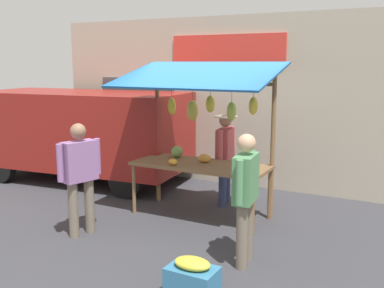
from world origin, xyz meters
The scene contains 8 objects.
ground_plane centered at (0.00, 0.00, 0.00)m, with size 40.00×40.00×0.00m, color #38383D.
street_backdrop centered at (0.06, -2.20, 1.70)m, with size 9.00×0.30×3.40m.
market_stall centered at (0.02, -0.04, 1.54)m, with size 2.50×1.46×2.50m.
vendor_with_sunhat centered at (-0.10, -0.75, 0.95)m, with size 0.42×0.69×1.61m.
shopper_in_grey_tee centered at (1.17, 1.52, 0.95)m, with size 0.35×0.68×1.64m.
shopper_with_ponytail centered at (-1.28, 1.33, 0.96)m, with size 0.28×0.70×1.65m.
parked_van centered at (3.40, -0.90, 1.12)m, with size 4.57×2.29×1.88m.
produce_crate_near centered at (-1.05, 2.30, 0.19)m, with size 0.55×0.37×0.42m.
Camera 1 is at (-3.12, 6.26, 2.48)m, focal length 41.74 mm.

